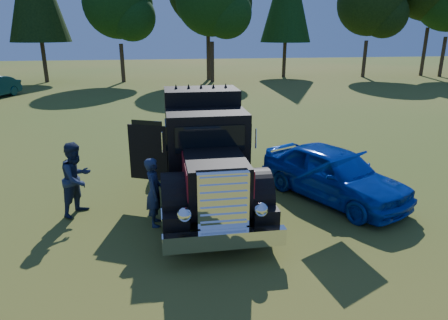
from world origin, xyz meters
TOP-DOWN VIEW (x-y plane):
  - ground at (0.00, 0.00)m, footprint 120.00×120.00m
  - diamond_t_truck at (0.40, 1.39)m, footprint 3.29×7.16m
  - hotrod_coupe at (3.94, 0.91)m, footprint 3.59×4.76m
  - spectator_near at (-0.99, 0.07)m, footprint 0.42×0.63m
  - spectator_far at (-2.94, 1.02)m, footprint 1.11×1.17m

SIDE VIEW (x-z plane):
  - ground at x=0.00m, z-range 0.00..0.00m
  - hotrod_coupe at x=3.94m, z-range -0.18..1.70m
  - spectator_near at x=-0.99m, z-range 0.00..1.71m
  - spectator_far at x=-2.94m, z-range 0.00..1.92m
  - diamond_t_truck at x=0.40m, z-range -0.22..2.78m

